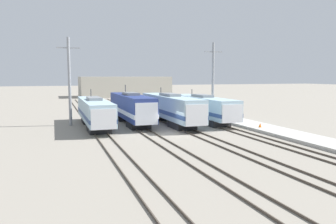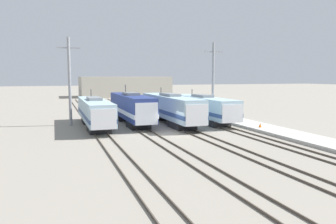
{
  "view_description": "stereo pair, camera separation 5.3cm",
  "coord_description": "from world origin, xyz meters",
  "px_view_note": "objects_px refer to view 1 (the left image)",
  "views": [
    {
      "loc": [
        -12.69,
        -35.06,
        6.62
      ],
      "look_at": [
        0.04,
        1.31,
        2.38
      ],
      "focal_mm": 35.0,
      "sensor_mm": 36.0,
      "label": 1
    },
    {
      "loc": [
        -12.64,
        -35.08,
        6.62
      ],
      "look_at": [
        0.04,
        1.31,
        2.38
      ],
      "focal_mm": 35.0,
      "sensor_mm": 36.0,
      "label": 2
    }
  ],
  "objects_px": {
    "locomotive_far_left": "(95,112)",
    "locomotive_center_right": "(171,108)",
    "locomotive_far_right": "(204,108)",
    "traffic_cone": "(260,125)",
    "catenary_tower_right": "(213,80)",
    "catenary_tower_left": "(69,80)",
    "locomotive_center_left": "(132,108)"
  },
  "relations": [
    {
      "from": "locomotive_center_right",
      "to": "traffic_cone",
      "type": "bearing_deg",
      "value": -44.09
    },
    {
      "from": "catenary_tower_right",
      "to": "traffic_cone",
      "type": "bearing_deg",
      "value": -86.91
    },
    {
      "from": "locomotive_center_right",
      "to": "traffic_cone",
      "type": "height_order",
      "value": "locomotive_center_right"
    },
    {
      "from": "locomotive_center_left",
      "to": "locomotive_far_right",
      "type": "relative_size",
      "value": 0.94
    },
    {
      "from": "locomotive_far_left",
      "to": "locomotive_center_right",
      "type": "bearing_deg",
      "value": -1.2
    },
    {
      "from": "catenary_tower_left",
      "to": "locomotive_center_left",
      "type": "bearing_deg",
      "value": -11.5
    },
    {
      "from": "locomotive_center_right",
      "to": "traffic_cone",
      "type": "distance_m",
      "value": 12.16
    },
    {
      "from": "locomotive_center_right",
      "to": "catenary_tower_right",
      "type": "bearing_deg",
      "value": 21.98
    },
    {
      "from": "catenary_tower_left",
      "to": "locomotive_center_right",
      "type": "bearing_deg",
      "value": -13.78
    },
    {
      "from": "locomotive_far_left",
      "to": "traffic_cone",
      "type": "xyz_separation_m",
      "value": [
        19.01,
        -8.61,
        -1.42
      ]
    },
    {
      "from": "locomotive_center_right",
      "to": "catenary_tower_right",
      "type": "height_order",
      "value": "catenary_tower_right"
    },
    {
      "from": "traffic_cone",
      "to": "catenary_tower_right",
      "type": "bearing_deg",
      "value": 93.09
    },
    {
      "from": "locomotive_center_right",
      "to": "traffic_cone",
      "type": "xyz_separation_m",
      "value": [
        8.66,
        -8.39,
        -1.58
      ]
    },
    {
      "from": "catenary_tower_left",
      "to": "catenary_tower_right",
      "type": "relative_size",
      "value": 1.0
    },
    {
      "from": "locomotive_center_left",
      "to": "locomotive_center_right",
      "type": "distance_m",
      "value": 5.42
    },
    {
      "from": "locomotive_far_left",
      "to": "catenary_tower_right",
      "type": "relative_size",
      "value": 1.43
    },
    {
      "from": "catenary_tower_right",
      "to": "traffic_cone",
      "type": "distance_m",
      "value": 12.86
    },
    {
      "from": "locomotive_center_right",
      "to": "locomotive_center_left",
      "type": "bearing_deg",
      "value": 162.77
    },
    {
      "from": "catenary_tower_right",
      "to": "locomotive_far_right",
      "type": "bearing_deg",
      "value": -135.39
    },
    {
      "from": "locomotive_center_right",
      "to": "catenary_tower_left",
      "type": "relative_size",
      "value": 1.57
    },
    {
      "from": "locomotive_center_left",
      "to": "catenary_tower_left",
      "type": "height_order",
      "value": "catenary_tower_left"
    },
    {
      "from": "locomotive_center_right",
      "to": "locomotive_far_right",
      "type": "xyz_separation_m",
      "value": [
        5.17,
        0.42,
        -0.13
      ]
    },
    {
      "from": "locomotive_center_left",
      "to": "traffic_cone",
      "type": "relative_size",
      "value": 30.49
    },
    {
      "from": "catenary_tower_right",
      "to": "catenary_tower_left",
      "type": "bearing_deg",
      "value": 180.0
    },
    {
      "from": "locomotive_center_left",
      "to": "locomotive_far_right",
      "type": "height_order",
      "value": "locomotive_center_left"
    },
    {
      "from": "catenary_tower_left",
      "to": "catenary_tower_right",
      "type": "bearing_deg",
      "value": 0.0
    },
    {
      "from": "locomotive_far_left",
      "to": "catenary_tower_left",
      "type": "height_order",
      "value": "catenary_tower_left"
    },
    {
      "from": "locomotive_center_left",
      "to": "locomotive_center_right",
      "type": "relative_size",
      "value": 0.89
    },
    {
      "from": "locomotive_far_left",
      "to": "locomotive_far_right",
      "type": "distance_m",
      "value": 15.53
    },
    {
      "from": "locomotive_center_left",
      "to": "catenary_tower_right",
      "type": "distance_m",
      "value": 13.84
    },
    {
      "from": "locomotive_far_right",
      "to": "catenary_tower_right",
      "type": "distance_m",
      "value": 5.67
    },
    {
      "from": "locomotive_far_right",
      "to": "catenary_tower_left",
      "type": "relative_size",
      "value": 1.48
    }
  ]
}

